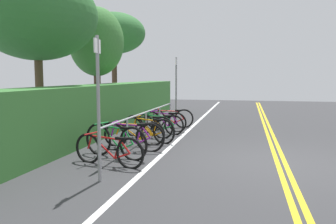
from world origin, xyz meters
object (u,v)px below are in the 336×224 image
at_px(bicycle_1, 115,141).
at_px(bicycle_7, 164,121).
at_px(bicycle_0, 108,150).
at_px(tree_mid, 37,16).
at_px(bicycle_4, 148,130).
at_px(sign_post_far, 176,84).
at_px(bicycle_6, 159,124).
at_px(sign_post_near, 98,96).
at_px(bicycle_5, 148,126).
at_px(bicycle_2, 131,137).
at_px(tree_far_right, 96,42).
at_px(bike_rack, 146,119).
at_px(tree_extra, 114,34).
at_px(bicycle_3, 135,134).
at_px(bicycle_8, 170,118).

xyz_separation_m(bicycle_1, bicycle_7, (4.02, -0.20, -0.05)).
distance_m(bicycle_0, tree_mid, 5.13).
xyz_separation_m(bicycle_4, sign_post_far, (3.84, -0.03, 1.18)).
distance_m(bicycle_6, tree_mid, 4.80).
bearing_deg(sign_post_near, bicycle_5, 5.15).
height_order(bicycle_2, bicycle_5, bicycle_2).
xyz_separation_m(bicycle_6, tree_far_right, (1.55, 2.78, 2.77)).
bearing_deg(bicycle_1, bike_rack, -3.59).
height_order(bicycle_1, bicycle_2, bicycle_1).
relative_size(bike_rack, tree_far_right, 1.46).
relative_size(bicycle_2, tree_extra, 0.34).
xyz_separation_m(bike_rack, bicycle_4, (-0.05, -0.08, -0.30)).
relative_size(bicycle_3, sign_post_far, 0.61).
height_order(bicycle_3, bicycle_6, same).
distance_m(bicycle_6, tree_far_right, 4.22).
bearing_deg(bike_rack, bicycle_1, 176.41).
bearing_deg(tree_extra, bicycle_5, -151.63).
xyz_separation_m(bicycle_6, sign_post_near, (-5.15, -0.24, 1.19)).
relative_size(bicycle_0, bicycle_4, 1.00).
height_order(bicycle_2, sign_post_near, sign_post_near).
distance_m(bicycle_4, bicycle_8, 2.76).
distance_m(bicycle_1, bicycle_6, 3.37).
xyz_separation_m(bicycle_5, bicycle_8, (2.03, -0.23, 0.01)).
relative_size(bicycle_3, bicycle_4, 0.93).
bearing_deg(bicycle_2, tree_far_right, 33.09).
height_order(bicycle_3, tree_extra, tree_extra).
bearing_deg(bicycle_8, tree_mid, 132.83).
distance_m(bicycle_1, tree_far_right, 6.19).
height_order(bicycle_3, bicycle_5, bicycle_5).
height_order(bike_rack, bicycle_0, bike_rack).
bearing_deg(bicycle_1, tree_extra, 21.39).
relative_size(bicycle_0, tree_extra, 0.33).
bearing_deg(tree_far_right, bicycle_8, -93.32).
bearing_deg(bicycle_6, bicycle_2, 178.93).
distance_m(bicycle_2, bicycle_6, 2.64).
height_order(bicycle_1, tree_mid, tree_mid).
bearing_deg(sign_post_near, bicycle_3, 7.06).
bearing_deg(tree_far_right, bicycle_7, -107.70).
distance_m(bicycle_1, tree_mid, 4.71).
height_order(bicycle_4, tree_far_right, tree_far_right).
height_order(bicycle_1, bicycle_4, bicycle_1).
distance_m(bicycle_5, sign_post_near, 4.67).
relative_size(bicycle_3, tree_far_right, 0.36).
xyz_separation_m(bicycle_3, tree_mid, (0.37, 3.02, 3.23)).
bearing_deg(bicycle_2, bike_rack, -0.48).
height_order(bicycle_6, tree_mid, tree_mid).
distance_m(sign_post_far, tree_mid, 5.59).
relative_size(bicycle_0, bicycle_6, 1.00).
bearing_deg(bicycle_4, sign_post_near, -176.99).
distance_m(bicycle_1, sign_post_near, 2.15).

